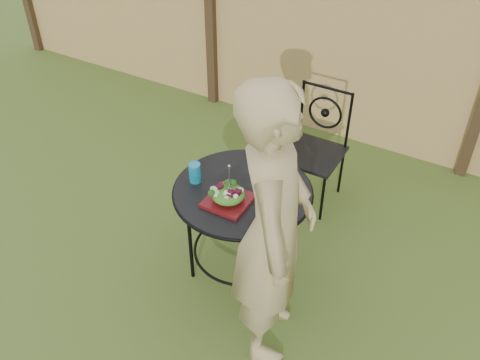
{
  "coord_description": "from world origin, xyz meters",
  "views": [
    {
      "loc": [
        1.44,
        -2.11,
        2.94
      ],
      "look_at": [
        0.09,
        0.27,
        0.75
      ],
      "focal_mm": 40.0,
      "sensor_mm": 36.0,
      "label": 1
    }
  ],
  "objects_px": {
    "patio_chair": "(315,145)",
    "salad_plate": "(228,201)",
    "diner": "(273,231)",
    "patio_table": "(243,206)"
  },
  "relations": [
    {
      "from": "patio_chair",
      "to": "salad_plate",
      "type": "height_order",
      "value": "patio_chair"
    },
    {
      "from": "patio_chair",
      "to": "diner",
      "type": "distance_m",
      "value": 1.53
    },
    {
      "from": "patio_chair",
      "to": "salad_plate",
      "type": "relative_size",
      "value": 3.52
    },
    {
      "from": "patio_table",
      "to": "salad_plate",
      "type": "relative_size",
      "value": 3.42
    },
    {
      "from": "patio_table",
      "to": "diner",
      "type": "distance_m",
      "value": 0.7
    },
    {
      "from": "patio_table",
      "to": "patio_chair",
      "type": "bearing_deg",
      "value": 84.33
    },
    {
      "from": "patio_chair",
      "to": "salad_plate",
      "type": "xyz_separation_m",
      "value": [
        -0.12,
        -1.15,
        0.23
      ]
    },
    {
      "from": "patio_table",
      "to": "patio_chair",
      "type": "xyz_separation_m",
      "value": [
        0.1,
        1.0,
        -0.08
      ]
    },
    {
      "from": "patio_table",
      "to": "salad_plate",
      "type": "height_order",
      "value": "salad_plate"
    },
    {
      "from": "patio_chair",
      "to": "diner",
      "type": "bearing_deg",
      "value": -76.95
    }
  ]
}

